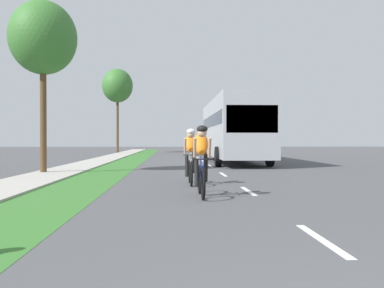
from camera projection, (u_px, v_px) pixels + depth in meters
ground_plane at (208, 165)px, 21.65m from camera, size 120.00×120.00×0.00m
grass_verge at (122, 165)px, 21.44m from camera, size 1.83×70.00×0.01m
sidewalk_concrete at (86, 165)px, 21.35m from camera, size 1.83×70.00×0.10m
lane_markings_center at (203, 161)px, 25.65m from camera, size 0.12×52.71×0.01m
cyclist_lead at (201, 160)px, 9.32m from camera, size 0.42×1.72×1.58m
cyclist_trailing at (191, 156)px, 11.89m from camera, size 0.42×1.72×1.58m
bus_silver at (233, 128)px, 23.88m from camera, size 2.78×11.60×3.48m
pickup_maroon at (208, 145)px, 41.01m from camera, size 2.22×5.10×1.64m
street_tree_near at (43, 39)px, 15.91m from camera, size 2.53×2.53×6.53m
street_tree_far at (117, 86)px, 41.63m from camera, size 3.02×3.02×8.32m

